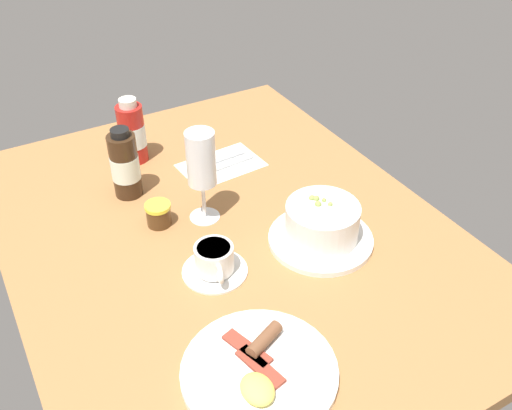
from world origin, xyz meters
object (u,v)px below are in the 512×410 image
at_px(jam_jar, 159,214).
at_px(coffee_cup, 214,261).
at_px(cutlery_setting, 219,165).
at_px(porridge_bowl, 322,225).
at_px(breakfast_plate, 259,371).
at_px(sauce_bottle_brown, 125,165).
at_px(wine_glass, 201,163).
at_px(sauce_bottle_red, 132,133).

bearing_deg(jam_jar, coffee_cup, -169.37).
bearing_deg(cutlery_setting, porridge_bowl, -171.82).
bearing_deg(breakfast_plate, sauce_bottle_brown, 1.01).
relative_size(wine_glass, sauce_bottle_brown, 1.25).
relative_size(porridge_bowl, wine_glass, 1.03).
bearing_deg(jam_jar, cutlery_setting, -56.71).
xyz_separation_m(coffee_cup, breakfast_plate, (-0.24, 0.04, -0.02)).
distance_m(porridge_bowl, sauce_bottle_brown, 0.44).
bearing_deg(wine_glass, cutlery_setting, -35.58).
xyz_separation_m(wine_glass, sauce_bottle_red, (0.29, 0.05, -0.06)).
xyz_separation_m(cutlery_setting, sauce_bottle_brown, (-0.00, 0.22, 0.07)).
bearing_deg(sauce_bottle_brown, breakfast_plate, -178.99).
xyz_separation_m(porridge_bowl, coffee_cup, (0.02, 0.22, -0.02)).
bearing_deg(jam_jar, porridge_bowl, -129.53).
distance_m(sauce_bottle_brown, breakfast_plate, 0.56).
distance_m(sauce_bottle_red, breakfast_plate, 0.69).
bearing_deg(cutlery_setting, jam_jar, 123.29).
height_order(coffee_cup, sauce_bottle_brown, sauce_bottle_brown).
bearing_deg(sauce_bottle_red, sauce_bottle_brown, 154.29).
relative_size(wine_glass, sauce_bottle_red, 1.27).
relative_size(wine_glass, jam_jar, 3.83).
bearing_deg(sauce_bottle_brown, wine_glass, -145.74).
distance_m(cutlery_setting, sauce_bottle_brown, 0.23).
bearing_deg(sauce_bottle_red, cutlery_setting, -127.99).
height_order(jam_jar, sauce_bottle_brown, sauce_bottle_brown).
height_order(jam_jar, breakfast_plate, jam_jar).
height_order(cutlery_setting, wine_glass, wine_glass).
relative_size(porridge_bowl, sauce_bottle_red, 1.30).
bearing_deg(sauce_bottle_brown, sauce_bottle_red, -25.71).
relative_size(jam_jar, sauce_bottle_red, 0.33).
distance_m(porridge_bowl, wine_glass, 0.26).
height_order(wine_glass, jam_jar, wine_glass).
bearing_deg(cutlery_setting, coffee_cup, 152.00).
xyz_separation_m(coffee_cup, sauce_bottle_red, (0.45, -0.01, 0.04)).
distance_m(jam_jar, breakfast_plate, 0.42).
relative_size(cutlery_setting, coffee_cup, 1.57).
height_order(cutlery_setting, sauce_bottle_brown, sauce_bottle_brown).
bearing_deg(coffee_cup, jam_jar, 10.63).
relative_size(cutlery_setting, sauce_bottle_brown, 1.22).
relative_size(cutlery_setting, sauce_bottle_red, 1.24).
relative_size(coffee_cup, jam_jar, 2.37).
bearing_deg(jam_jar, sauce_bottle_red, -9.56).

